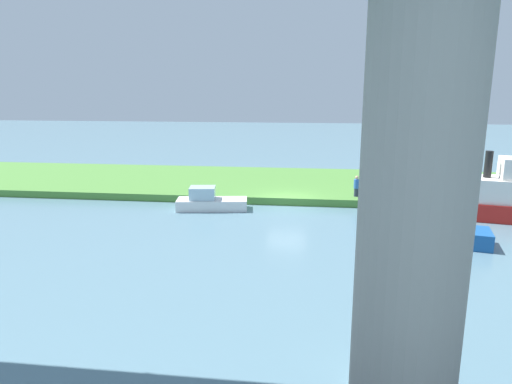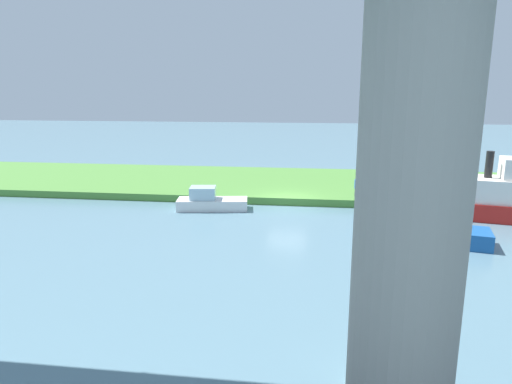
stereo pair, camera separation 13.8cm
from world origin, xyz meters
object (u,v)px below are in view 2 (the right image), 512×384
person_on_bank (357,186)px  motorboat_white (431,230)px  bridge_pylon (412,201)px  mooring_post (417,190)px  pontoon_yellow (210,201)px

person_on_bank → motorboat_white: bearing=111.7°
motorboat_white → bridge_pylon: bearing=73.5°
bridge_pylon → person_on_bank: size_ratio=7.15×
bridge_pylon → mooring_post: 21.39m
mooring_post → motorboat_white: size_ratio=0.15×
person_on_bank → pontoon_yellow: bearing=16.2°
mooring_post → pontoon_yellow: bearing=14.3°
bridge_pylon → mooring_post: size_ratio=12.15×
bridge_pylon → pontoon_yellow: bearing=-63.2°
motorboat_white → pontoon_yellow: 13.16m
pontoon_yellow → motorboat_white: bearing=158.9°
mooring_post → pontoon_yellow: (13.27, 3.38, -0.39)m
mooring_post → pontoon_yellow: 13.70m
mooring_post → pontoon_yellow: size_ratio=0.18×
person_on_bank → pontoon_yellow: 9.72m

